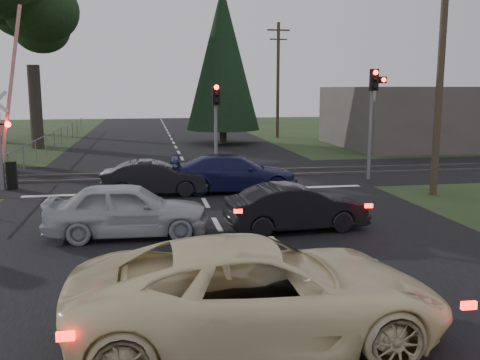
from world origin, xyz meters
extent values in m
plane|color=#243417|center=(0.00, 0.00, 0.00)|extent=(120.00, 120.00, 0.00)
cube|color=black|center=(0.00, 10.00, 0.01)|extent=(14.00, 100.00, 0.01)
cube|color=black|center=(0.00, 12.00, 0.01)|extent=(120.00, 8.00, 0.01)
cube|color=silver|center=(0.00, 8.20, 0.01)|extent=(13.00, 0.35, 0.00)
cube|color=#59544C|center=(0.00, 11.20, 0.05)|extent=(120.00, 0.12, 0.10)
cube|color=#59544C|center=(0.00, 12.80, 0.05)|extent=(120.00, 0.12, 0.10)
cylinder|color=slate|center=(-7.50, 9.80, 1.90)|extent=(0.18, 0.18, 3.80)
sphere|color=#FF0C07|center=(-7.12, 9.65, 2.55)|extent=(0.22, 0.22, 0.22)
cube|color=black|center=(-7.15, 9.80, 0.55)|extent=(0.35, 0.25, 1.10)
cube|color=red|center=(-6.95, 9.80, 4.00)|extent=(1.16, 0.10, 5.93)
cylinder|color=slate|center=(7.50, 9.60, 1.90)|extent=(0.14, 0.14, 3.80)
cube|color=black|center=(7.50, 9.42, 4.25)|extent=(0.32, 0.24, 0.90)
sphere|color=#FF0C07|center=(7.50, 9.29, 4.55)|extent=(0.20, 0.20, 0.20)
sphere|color=black|center=(7.50, 9.29, 4.25)|extent=(0.18, 0.18, 0.18)
sphere|color=black|center=(7.50, 9.29, 3.95)|extent=(0.18, 0.18, 0.18)
cube|color=black|center=(7.88, 9.42, 4.25)|extent=(0.28, 0.22, 0.28)
sphere|color=#FF0C07|center=(7.88, 9.30, 4.25)|extent=(0.18, 0.18, 0.18)
cylinder|color=slate|center=(1.00, 10.80, 1.60)|extent=(0.14, 0.14, 3.20)
cube|color=black|center=(1.00, 10.62, 3.65)|extent=(0.32, 0.24, 0.90)
sphere|color=#FF0C07|center=(1.00, 10.49, 3.95)|extent=(0.20, 0.20, 0.20)
sphere|color=black|center=(1.00, 10.49, 3.65)|extent=(0.18, 0.18, 0.18)
sphere|color=black|center=(1.00, 10.49, 3.35)|extent=(0.18, 0.18, 0.18)
cylinder|color=#4C3D2D|center=(8.50, 6.00, 4.50)|extent=(0.26, 0.26, 9.00)
cylinder|color=#4C3D2D|center=(8.50, 30.00, 4.50)|extent=(0.26, 0.26, 9.00)
cube|color=#4C3D2D|center=(8.50, 30.00, 8.40)|extent=(1.80, 0.12, 0.12)
cube|color=#4C3D2D|center=(8.50, 30.00, 7.70)|extent=(1.40, 0.10, 0.10)
cylinder|color=#4C3D2D|center=(8.50, 55.00, 4.50)|extent=(0.26, 0.26, 9.00)
cube|color=#4C3D2D|center=(8.50, 55.00, 8.40)|extent=(1.80, 0.12, 0.12)
cube|color=#4C3D2D|center=(8.50, 55.00, 7.70)|extent=(1.40, 0.10, 0.10)
cylinder|color=#473D33|center=(-9.00, 25.00, 2.70)|extent=(0.80, 0.80, 5.40)
cylinder|color=#473D33|center=(-11.00, 36.00, 2.70)|extent=(0.80, 0.80, 5.40)
ellipsoid|color=black|center=(-11.00, 36.00, 9.60)|extent=(6.00, 6.00, 7.20)
cylinder|color=#473D33|center=(3.50, 26.00, 1.00)|extent=(0.50, 0.50, 2.00)
cone|color=black|center=(3.50, 26.00, 6.00)|extent=(5.20, 5.20, 10.00)
cube|color=#59514C|center=(18.00, 22.00, 2.00)|extent=(14.00, 10.00, 4.00)
imported|color=#FFEEB6|center=(-0.31, -4.30, 0.81)|extent=(5.82, 2.71, 1.61)
imported|color=black|center=(2.09, 2.00, 0.64)|extent=(4.00, 1.69, 1.28)
imported|color=#ACB0B5|center=(-2.50, 2.18, 0.73)|extent=(4.35, 1.91, 1.46)
imported|color=#161A43|center=(1.32, 7.89, 0.70)|extent=(4.98, 2.34, 1.41)
imported|color=black|center=(-1.68, 7.70, 0.63)|extent=(3.90, 1.48, 1.27)
camera|label=1|loc=(-1.96, -11.94, 3.90)|focal=40.00mm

